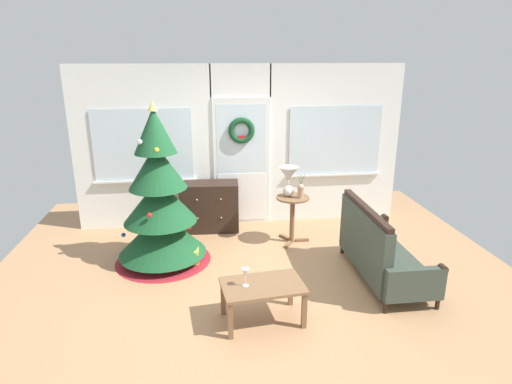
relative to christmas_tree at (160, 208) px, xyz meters
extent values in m
plane|color=#AD7F56|center=(1.19, -0.77, -0.76)|extent=(6.76, 6.76, 0.00)
cube|color=white|center=(-0.33, 1.32, 0.51)|extent=(2.15, 0.08, 2.55)
cube|color=white|center=(2.72, 1.32, 0.51)|extent=(2.15, 0.08, 2.55)
cube|color=white|center=(1.19, 1.32, 1.54)|extent=(0.94, 0.08, 0.50)
cube|color=silver|center=(1.19, 1.28, 0.26)|extent=(0.90, 0.05, 2.05)
cube|color=white|center=(1.19, 1.25, -0.31)|extent=(0.78, 0.02, 0.80)
cube|color=silver|center=(1.19, 1.25, 0.64)|extent=(0.78, 0.01, 1.10)
cube|color=silver|center=(-0.33, 1.26, 0.59)|extent=(1.50, 0.01, 1.10)
cube|color=silver|center=(2.72, 1.26, 0.59)|extent=(1.50, 0.01, 1.10)
cube|color=silver|center=(-0.33, 1.25, 0.02)|extent=(1.59, 0.06, 0.03)
cube|color=silver|center=(2.72, 1.25, 0.02)|extent=(1.59, 0.06, 0.03)
torus|color=#164424|center=(1.19, 1.22, 0.79)|extent=(0.41, 0.09, 0.41)
cube|color=red|center=(1.19, 1.20, 0.66)|extent=(0.10, 0.02, 0.10)
cylinder|color=#4C331E|center=(0.00, 0.00, -0.67)|extent=(0.10, 0.10, 0.18)
cone|color=maroon|center=(0.00, 0.00, -0.71)|extent=(1.28, 1.28, 0.10)
cone|color=#194C28|center=(0.00, 0.00, -0.36)|extent=(1.17, 1.17, 0.58)
cone|color=#194C28|center=(0.00, 0.00, 0.10)|extent=(0.96, 0.96, 0.58)
cone|color=#194C28|center=(0.00, 0.00, 0.56)|extent=(0.75, 0.75, 0.58)
cone|color=#194C28|center=(0.00, 0.00, 1.02)|extent=(0.54, 0.54, 0.58)
cone|color=#E0BC4C|center=(0.00, 0.00, 1.32)|extent=(0.12, 0.12, 0.12)
sphere|color=red|center=(0.37, -0.21, -0.21)|extent=(0.06, 0.06, 0.06)
sphere|color=gold|center=(0.04, -0.21, 0.82)|extent=(0.06, 0.06, 0.06)
sphere|color=silver|center=(-0.17, -0.14, 0.91)|extent=(0.07, 0.07, 0.07)
sphere|color=#264CB2|center=(-0.49, -0.02, -0.35)|extent=(0.06, 0.06, 0.06)
sphere|color=red|center=(-0.09, -0.37, 0.04)|extent=(0.06, 0.06, 0.06)
cube|color=black|center=(0.66, 1.02, -0.37)|extent=(0.92, 0.47, 0.78)
sphere|color=tan|center=(0.47, 0.80, -0.18)|extent=(0.03, 0.03, 0.03)
sphere|color=tan|center=(0.83, 0.78, -0.18)|extent=(0.03, 0.03, 0.03)
sphere|color=tan|center=(0.47, 0.80, -0.48)|extent=(0.03, 0.03, 0.03)
sphere|color=tan|center=(0.83, 0.78, -0.48)|extent=(0.03, 0.03, 0.03)
cylinder|color=black|center=(3.09, -1.57, -0.69)|extent=(0.05, 0.05, 0.14)
cylinder|color=black|center=(3.09, -0.08, -0.69)|extent=(0.05, 0.05, 0.14)
cylinder|color=black|center=(2.49, -1.57, -0.69)|extent=(0.05, 0.05, 0.14)
cylinder|color=black|center=(2.49, -0.08, -0.69)|extent=(0.05, 0.05, 0.14)
cube|color=#384238|center=(2.79, -0.83, -0.55)|extent=(0.72, 1.43, 0.14)
cube|color=#384238|center=(2.49, -0.83, -0.17)|extent=(0.12, 1.43, 0.62)
cube|color=black|center=(2.49, -0.83, 0.17)|extent=(0.08, 1.40, 0.06)
cube|color=#384238|center=(2.79, -1.59, -0.43)|extent=(0.66, 0.09, 0.38)
cylinder|color=black|center=(3.08, -1.59, -0.26)|extent=(0.09, 0.09, 0.09)
cube|color=#384238|center=(2.79, -0.07, -0.43)|extent=(0.66, 0.09, 0.38)
cylinder|color=black|center=(3.08, -0.07, -0.26)|extent=(0.09, 0.09, 0.09)
cylinder|color=brown|center=(1.86, 0.38, -0.06)|extent=(0.48, 0.48, 0.02)
cylinder|color=brown|center=(1.86, 0.38, -0.42)|extent=(0.07, 0.07, 0.68)
cube|color=brown|center=(2.02, 0.38, -0.74)|extent=(0.20, 0.05, 0.04)
cube|color=brown|center=(1.78, 0.52, -0.74)|extent=(0.14, 0.20, 0.04)
cube|color=brown|center=(1.78, 0.25, -0.74)|extent=(0.14, 0.20, 0.04)
sphere|color=silver|center=(1.80, 0.42, 0.03)|extent=(0.16, 0.16, 0.16)
cylinder|color=silver|center=(1.80, 0.42, 0.16)|extent=(0.02, 0.02, 0.06)
cone|color=silver|center=(1.80, 0.42, 0.29)|extent=(0.28, 0.28, 0.20)
cylinder|color=tan|center=(1.96, 0.32, 0.03)|extent=(0.09, 0.09, 0.16)
sphere|color=tan|center=(1.96, 0.32, 0.11)|extent=(0.10, 0.10, 0.10)
cylinder|color=#4C7042|center=(1.94, 0.32, 0.21)|extent=(0.07, 0.01, 0.17)
cylinder|color=#4C7042|center=(1.96, 0.32, 0.21)|extent=(0.01, 0.01, 0.18)
cylinder|color=#4C7042|center=(1.98, 0.32, 0.21)|extent=(0.07, 0.01, 0.17)
cube|color=brown|center=(1.15, -1.55, -0.35)|extent=(0.89, 0.61, 0.03)
cube|color=brown|center=(0.80, -1.81, -0.56)|extent=(0.05, 0.05, 0.40)
cube|color=brown|center=(1.55, -1.72, -0.56)|extent=(0.05, 0.05, 0.40)
cube|color=brown|center=(0.75, -1.37, -0.56)|extent=(0.05, 0.05, 0.40)
cube|color=brown|center=(1.50, -1.28, -0.56)|extent=(0.05, 0.05, 0.40)
cylinder|color=silver|center=(0.97, -1.56, -0.33)|extent=(0.06, 0.06, 0.01)
cylinder|color=silver|center=(0.97, -1.56, -0.28)|extent=(0.01, 0.01, 0.10)
cone|color=silver|center=(0.97, -1.56, -0.18)|extent=(0.08, 0.08, 0.09)
cube|color=#D8C64C|center=(0.38, -0.15, -0.66)|extent=(0.21, 0.19, 0.21)
camera|label=1|loc=(0.60, -5.43, 1.91)|focal=30.20mm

